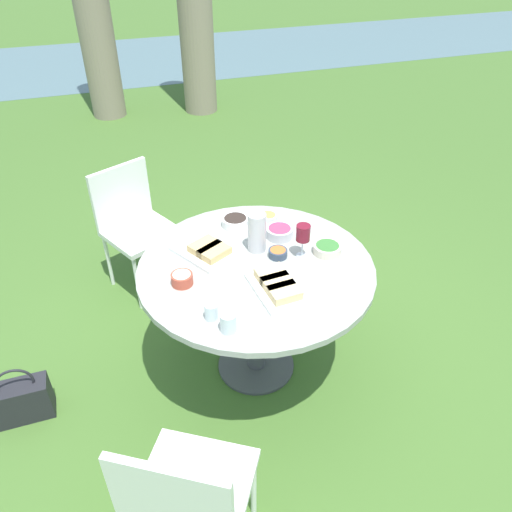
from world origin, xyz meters
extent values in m
plane|color=#446B2B|center=(0.00, 0.00, 0.00)|extent=(40.00, 40.00, 0.00)
cube|color=slate|center=(0.00, 7.43, 0.00)|extent=(40.00, 3.28, 0.01)
cylinder|color=#4C4C51|center=(0.00, 0.00, 0.01)|extent=(0.46, 0.46, 0.02)
cylinder|color=#4C4C51|center=(0.00, 0.00, 0.38)|extent=(0.11, 0.11, 0.72)
cylinder|color=#9EA399|center=(0.00, 0.00, 0.75)|extent=(1.25, 1.25, 0.03)
cube|color=white|center=(-0.49, 1.02, 0.45)|extent=(0.58, 0.57, 0.04)
cube|color=white|center=(-0.58, 1.19, 0.68)|extent=(0.41, 0.22, 0.42)
cylinder|color=white|center=(-0.59, 0.77, 0.22)|extent=(0.03, 0.03, 0.43)
cylinder|color=white|center=(-0.24, 0.94, 0.22)|extent=(0.03, 0.03, 0.43)
cylinder|color=white|center=(-0.75, 1.10, 0.22)|extent=(0.03, 0.03, 0.43)
cylinder|color=white|center=(-0.40, 1.27, 0.22)|extent=(0.03, 0.03, 0.43)
cube|color=white|center=(-0.56, -0.90, 0.45)|extent=(0.60, 0.59, 0.04)
cube|color=white|center=(-0.67, -1.06, 0.68)|extent=(0.39, 0.26, 0.42)
cylinder|color=white|center=(-0.30, -0.85, 0.22)|extent=(0.03, 0.03, 0.43)
cylinder|color=white|center=(-0.63, -0.64, 0.22)|extent=(0.03, 0.03, 0.43)
cylinder|color=silver|center=(0.05, 0.14, 0.88)|extent=(0.10, 0.10, 0.22)
cone|color=silver|center=(0.10, 0.14, 0.98)|extent=(0.02, 0.02, 0.03)
cylinder|color=silver|center=(0.26, 0.00, 0.78)|extent=(0.06, 0.06, 0.01)
cylinder|color=silver|center=(0.26, 0.00, 0.83)|extent=(0.01, 0.01, 0.10)
cylinder|color=maroon|center=(0.26, 0.00, 0.92)|extent=(0.08, 0.08, 0.09)
cube|color=white|center=(0.03, -0.23, 0.78)|extent=(0.25, 0.35, 0.02)
cube|color=#E0C184|center=(0.03, -0.15, 0.81)|extent=(0.15, 0.13, 0.04)
cube|color=#E0C184|center=(0.03, -0.23, 0.81)|extent=(0.15, 0.13, 0.04)
cube|color=#E0C184|center=(0.04, -0.30, 0.81)|extent=(0.15, 0.13, 0.04)
cube|color=white|center=(-0.22, 0.20, 0.78)|extent=(0.37, 0.40, 0.02)
cube|color=tan|center=(-0.19, 0.13, 0.81)|extent=(0.19, 0.18, 0.04)
cube|color=tan|center=(-0.22, 0.20, 0.81)|extent=(0.19, 0.18, 0.04)
cylinder|color=white|center=(0.21, 0.38, 0.80)|extent=(0.11, 0.11, 0.05)
cylinder|color=#E0C147|center=(0.21, 0.38, 0.81)|extent=(0.09, 0.09, 0.02)
cylinder|color=beige|center=(0.40, -0.01, 0.80)|extent=(0.15, 0.15, 0.05)
cylinder|color=#387533|center=(0.40, -0.01, 0.81)|extent=(0.13, 0.13, 0.02)
cylinder|color=white|center=(0.01, 0.41, 0.80)|extent=(0.16, 0.16, 0.05)
cylinder|color=#2D231E|center=(0.01, 0.41, 0.81)|extent=(0.13, 0.13, 0.02)
cylinder|color=silver|center=(0.21, 0.21, 0.80)|extent=(0.15, 0.15, 0.06)
cylinder|color=#D6385B|center=(0.21, 0.21, 0.82)|extent=(0.13, 0.13, 0.03)
cylinder|color=#B74733|center=(-0.40, -0.03, 0.80)|extent=(0.11, 0.11, 0.06)
cylinder|color=silver|center=(-0.40, -0.03, 0.82)|extent=(0.09, 0.09, 0.03)
cylinder|color=#334256|center=(0.14, 0.04, 0.79)|extent=(0.10, 0.10, 0.04)
cylinder|color=#CC662D|center=(0.14, 0.04, 0.81)|extent=(0.08, 0.08, 0.02)
cylinder|color=silver|center=(-0.27, -0.42, 0.82)|extent=(0.07, 0.07, 0.09)
cylinder|color=silver|center=(-0.32, -0.32, 0.81)|extent=(0.06, 0.06, 0.08)
cube|color=#232328|center=(-1.32, 0.07, 0.12)|extent=(0.30, 0.14, 0.24)
torus|color=#232328|center=(-1.32, 0.07, 0.27)|extent=(0.19, 0.01, 0.19)
camera|label=1|loc=(-0.68, -1.99, 2.35)|focal=35.00mm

